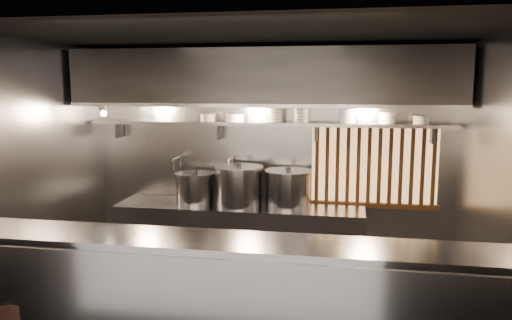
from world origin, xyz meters
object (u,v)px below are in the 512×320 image
(pendant_bulb, at_px, (257,117))
(stock_pot_left, at_px, (195,188))
(stock_pot_right, at_px, (288,188))
(stock_pot_mid, at_px, (239,186))
(heat_lamp, at_px, (102,109))

(pendant_bulb, bearing_deg, stock_pot_left, -176.39)
(pendant_bulb, xyz_separation_m, stock_pot_right, (0.39, -0.04, -0.84))
(pendant_bulb, height_order, stock_pot_mid, pendant_bulb)
(heat_lamp, bearing_deg, stock_pot_left, 16.26)
(heat_lamp, distance_m, pendant_bulb, 1.83)
(pendant_bulb, bearing_deg, stock_pot_right, -5.57)
(pendant_bulb, bearing_deg, heat_lamp, -169.00)
(pendant_bulb, height_order, stock_pot_left, pendant_bulb)
(stock_pot_right, bearing_deg, stock_pot_left, -179.50)
(heat_lamp, height_order, stock_pot_left, heat_lamp)
(stock_pot_left, xyz_separation_m, stock_pot_mid, (0.56, -0.04, 0.05))
(stock_pot_mid, bearing_deg, heat_lamp, -170.83)
(heat_lamp, distance_m, stock_pot_left, 1.45)
(stock_pot_left, bearing_deg, heat_lamp, -163.74)
(heat_lamp, height_order, stock_pot_mid, heat_lamp)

